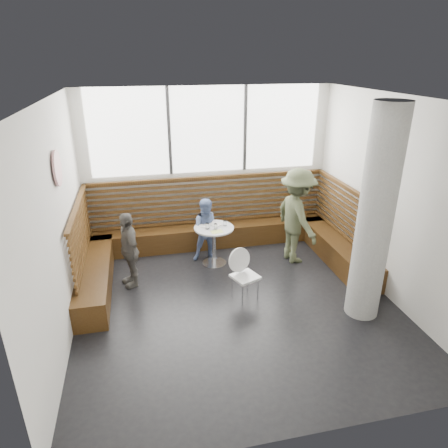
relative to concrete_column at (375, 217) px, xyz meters
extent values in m
cube|color=silver|center=(-1.85, 0.60, 0.00)|extent=(5.00, 5.00, 3.20)
cube|color=black|center=(-1.85, 0.60, -1.60)|extent=(5.00, 5.00, 0.01)
cube|color=white|center=(-1.85, 0.60, 1.60)|extent=(5.00, 5.00, 0.01)
cube|color=white|center=(-1.85, 3.08, 0.77)|extent=(4.50, 0.02, 1.65)
cube|color=#3F3F42|center=(-2.60, 3.06, 0.77)|extent=(0.06, 0.04, 1.65)
cube|color=#3F3F42|center=(-1.10, 3.06, 0.77)|extent=(0.06, 0.04, 1.65)
cube|color=#3A240E|center=(-1.85, 2.85, -1.38)|extent=(5.00, 0.50, 0.45)
cube|color=#3A240E|center=(-4.10, 1.85, -1.38)|extent=(0.50, 2.50, 0.45)
cube|color=#3A240E|center=(0.40, 1.85, -1.38)|extent=(0.50, 2.50, 0.45)
cube|color=#3F260F|center=(-1.85, 3.02, -0.65)|extent=(4.88, 0.08, 0.98)
cube|color=#3F260F|center=(-4.27, 1.85, -0.65)|extent=(0.08, 2.38, 0.98)
cube|color=#3F260F|center=(0.57, 1.85, -0.65)|extent=(0.08, 2.38, 0.98)
cylinder|color=gray|center=(0.00, 0.00, 0.00)|extent=(0.50, 0.50, 3.20)
cylinder|color=white|center=(-4.31, 1.00, 0.70)|extent=(0.03, 0.50, 0.50)
cylinder|color=silver|center=(-1.95, 2.03, -1.59)|extent=(0.47, 0.47, 0.03)
cylinder|color=silver|center=(-1.95, 2.03, -1.22)|extent=(0.07, 0.07, 0.73)
cylinder|color=#B7B7BA|center=(-1.95, 2.03, -0.85)|extent=(0.74, 0.74, 0.03)
cube|color=white|center=(-1.69, 0.73, -1.18)|extent=(0.39, 0.37, 0.04)
cylinder|color=white|center=(-1.69, 0.89, -0.94)|extent=(0.41, 0.09, 0.41)
cylinder|color=silver|center=(-1.85, 0.59, -1.40)|extent=(0.02, 0.02, 0.40)
cylinder|color=silver|center=(-1.53, 0.59, -1.40)|extent=(0.02, 0.02, 0.40)
cylinder|color=silver|center=(-1.85, 0.87, -1.40)|extent=(0.02, 0.02, 0.40)
cylinder|color=silver|center=(-1.53, 0.87, -1.40)|extent=(0.02, 0.02, 0.40)
imported|color=#4F573A|center=(-0.39, 1.86, -0.68)|extent=(0.86, 1.28, 1.84)
imported|color=#647BAE|center=(-2.03, 2.23, -0.98)|extent=(0.63, 0.50, 1.25)
imported|color=#5C5954|center=(-3.50, 1.62, -0.93)|extent=(0.53, 0.84, 1.34)
cylinder|color=white|center=(-2.10, 2.12, -0.83)|extent=(0.21, 0.21, 0.01)
cylinder|color=white|center=(-1.88, 2.14, -0.83)|extent=(0.21, 0.21, 0.01)
cylinder|color=white|center=(-2.08, 1.98, -0.78)|extent=(0.07, 0.07, 0.11)
cylinder|color=white|center=(-1.93, 1.95, -0.78)|extent=(0.07, 0.07, 0.10)
cylinder|color=white|center=(-1.73, 2.06, -0.78)|extent=(0.06, 0.06, 0.10)
cube|color=#A5C64C|center=(-1.93, 1.82, -0.83)|extent=(0.24, 0.19, 0.00)
camera|label=1|loc=(-3.23, -4.66, 2.12)|focal=32.00mm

